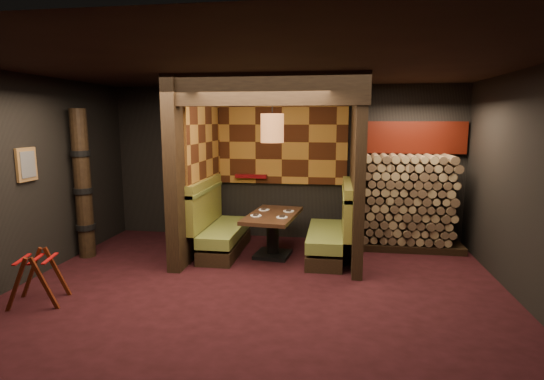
{
  "coord_description": "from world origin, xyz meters",
  "views": [
    {
      "loc": [
        0.97,
        -5.1,
        2.22
      ],
      "look_at": [
        0.0,
        1.3,
        1.15
      ],
      "focal_mm": 28.0,
      "sensor_mm": 36.0,
      "label": 1
    }
  ],
  "objects_px": {
    "totem_column": "(83,185)",
    "firewood_stack": "(412,202)",
    "booth_bench_left": "(219,229)",
    "dining_table": "(273,228)",
    "pendant_lamp": "(272,128)",
    "booth_bench_right": "(332,233)",
    "luggage_rack": "(38,276)"
  },
  "relations": [
    {
      "from": "luggage_rack",
      "to": "booth_bench_left",
      "type": "bearing_deg",
      "value": 54.69
    },
    {
      "from": "booth_bench_left",
      "to": "dining_table",
      "type": "bearing_deg",
      "value": -5.99
    },
    {
      "from": "booth_bench_left",
      "to": "totem_column",
      "type": "distance_m",
      "value": 2.3
    },
    {
      "from": "pendant_lamp",
      "to": "firewood_stack",
      "type": "xyz_separation_m",
      "value": [
        2.31,
        0.85,
        -1.28
      ]
    },
    {
      "from": "booth_bench_left",
      "to": "firewood_stack",
      "type": "relative_size",
      "value": 0.92
    },
    {
      "from": "pendant_lamp",
      "to": "firewood_stack",
      "type": "relative_size",
      "value": 0.57
    },
    {
      "from": "booth_bench_left",
      "to": "luggage_rack",
      "type": "xyz_separation_m",
      "value": [
        -1.64,
        -2.31,
        -0.06
      ]
    },
    {
      "from": "dining_table",
      "to": "pendant_lamp",
      "type": "distance_m",
      "value": 1.61
    },
    {
      "from": "dining_table",
      "to": "firewood_stack",
      "type": "height_order",
      "value": "firewood_stack"
    },
    {
      "from": "booth_bench_left",
      "to": "booth_bench_right",
      "type": "relative_size",
      "value": 1.0
    },
    {
      "from": "booth_bench_right",
      "to": "firewood_stack",
      "type": "relative_size",
      "value": 0.92
    },
    {
      "from": "booth_bench_left",
      "to": "pendant_lamp",
      "type": "bearing_deg",
      "value": -9.0
    },
    {
      "from": "dining_table",
      "to": "firewood_stack",
      "type": "distance_m",
      "value": 2.47
    },
    {
      "from": "totem_column",
      "to": "firewood_stack",
      "type": "distance_m",
      "value": 5.49
    },
    {
      "from": "booth_bench_right",
      "to": "dining_table",
      "type": "xyz_separation_m",
      "value": [
        -0.96,
        -0.1,
        0.08
      ]
    },
    {
      "from": "booth_bench_right",
      "to": "booth_bench_left",
      "type": "bearing_deg",
      "value": 180.0
    },
    {
      "from": "booth_bench_left",
      "to": "pendant_lamp",
      "type": "relative_size",
      "value": 1.63
    },
    {
      "from": "booth_bench_left",
      "to": "booth_bench_right",
      "type": "bearing_deg",
      "value": 0.0
    },
    {
      "from": "pendant_lamp",
      "to": "firewood_stack",
      "type": "distance_m",
      "value": 2.77
    },
    {
      "from": "booth_bench_right",
      "to": "pendant_lamp",
      "type": "distance_m",
      "value": 1.95
    },
    {
      "from": "booth_bench_right",
      "to": "dining_table",
      "type": "distance_m",
      "value": 0.97
    },
    {
      "from": "dining_table",
      "to": "firewood_stack",
      "type": "relative_size",
      "value": 0.83
    },
    {
      "from": "booth_bench_right",
      "to": "firewood_stack",
      "type": "bearing_deg",
      "value": 27.35
    },
    {
      "from": "pendant_lamp",
      "to": "firewood_stack",
      "type": "height_order",
      "value": "pendant_lamp"
    },
    {
      "from": "booth_bench_left",
      "to": "totem_column",
      "type": "xyz_separation_m",
      "value": [
        -2.09,
        -0.55,
        0.79
      ]
    },
    {
      "from": "luggage_rack",
      "to": "firewood_stack",
      "type": "distance_m",
      "value": 5.76
    },
    {
      "from": "booth_bench_left",
      "to": "booth_bench_right",
      "type": "xyz_separation_m",
      "value": [
        1.89,
        0.0,
        0.0
      ]
    },
    {
      "from": "dining_table",
      "to": "totem_column",
      "type": "relative_size",
      "value": 0.6
    },
    {
      "from": "totem_column",
      "to": "firewood_stack",
      "type": "relative_size",
      "value": 1.39
    },
    {
      "from": "booth_bench_left",
      "to": "pendant_lamp",
      "type": "distance_m",
      "value": 1.94
    },
    {
      "from": "booth_bench_right",
      "to": "firewood_stack",
      "type": "xyz_separation_m",
      "value": [
        1.35,
        0.7,
        0.42
      ]
    },
    {
      "from": "dining_table",
      "to": "luggage_rack",
      "type": "relative_size",
      "value": 1.98
    }
  ]
}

